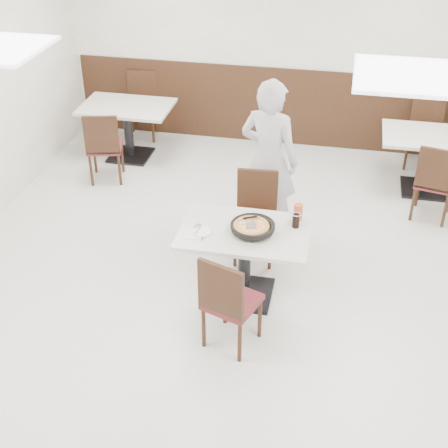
% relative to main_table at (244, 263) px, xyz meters
% --- Properties ---
extents(floor, '(7.00, 7.00, 0.00)m').
position_rel_main_table_xyz_m(floor, '(-0.10, 0.07, -0.38)').
color(floor, silver).
rests_on(floor, ground).
extents(wall_back, '(6.00, 0.04, 2.80)m').
position_rel_main_table_xyz_m(wall_back, '(-0.10, 3.57, 1.02)').
color(wall_back, beige).
rests_on(wall_back, floor).
extents(wainscot_back, '(5.90, 0.03, 1.10)m').
position_rel_main_table_xyz_m(wainscot_back, '(-0.10, 3.55, 0.18)').
color(wainscot_back, black).
rests_on(wainscot_back, floor).
extents(main_table, '(1.26, 0.89, 0.75)m').
position_rel_main_table_xyz_m(main_table, '(0.00, 0.00, 0.00)').
color(main_table, beige).
rests_on(main_table, floor).
extents(chair_near, '(0.54, 0.54, 0.95)m').
position_rel_main_table_xyz_m(chair_near, '(0.01, -0.67, 0.10)').
color(chair_near, black).
rests_on(chair_near, floor).
extents(chair_far, '(0.44, 0.44, 0.95)m').
position_rel_main_table_xyz_m(chair_far, '(-0.00, 0.64, 0.10)').
color(chair_far, black).
rests_on(chair_far, floor).
extents(trivet, '(0.14, 0.14, 0.04)m').
position_rel_main_table_xyz_m(trivet, '(0.06, 0.03, 0.39)').
color(trivet, black).
rests_on(trivet, main_table).
extents(pizza_pan, '(0.42, 0.42, 0.01)m').
position_rel_main_table_xyz_m(pizza_pan, '(0.07, -0.02, 0.42)').
color(pizza_pan, black).
rests_on(pizza_pan, trivet).
extents(pizza, '(0.34, 0.34, 0.02)m').
position_rel_main_table_xyz_m(pizza, '(0.06, -0.03, 0.44)').
color(pizza, gold).
rests_on(pizza, pizza_pan).
extents(pizza_server, '(0.10, 0.12, 0.00)m').
position_rel_main_table_xyz_m(pizza_server, '(0.06, -0.03, 0.47)').
color(pizza_server, silver).
rests_on(pizza_server, pizza).
extents(napkin, '(0.20, 0.20, 0.00)m').
position_rel_main_table_xyz_m(napkin, '(-0.44, -0.16, 0.38)').
color(napkin, silver).
rests_on(napkin, main_table).
extents(side_plate, '(0.18, 0.18, 0.01)m').
position_rel_main_table_xyz_m(side_plate, '(-0.38, -0.12, 0.38)').
color(side_plate, white).
rests_on(side_plate, napkin).
extents(fork, '(0.03, 0.14, 0.00)m').
position_rel_main_table_xyz_m(fork, '(-0.42, -0.12, 0.39)').
color(fork, silver).
rests_on(fork, side_plate).
extents(cola_glass, '(0.07, 0.07, 0.13)m').
position_rel_main_table_xyz_m(cola_glass, '(0.45, 0.15, 0.44)').
color(cola_glass, black).
rests_on(cola_glass, main_table).
extents(red_cup, '(0.09, 0.09, 0.16)m').
position_rel_main_table_xyz_m(red_cup, '(0.45, 0.29, 0.45)').
color(red_cup, red).
rests_on(red_cup, main_table).
extents(diner_person, '(0.74, 0.59, 1.79)m').
position_rel_main_table_xyz_m(diner_person, '(0.05, 1.18, 0.52)').
color(diner_person, silver).
rests_on(diner_person, floor).
extents(bg_table_left, '(1.29, 0.94, 0.75)m').
position_rel_main_table_xyz_m(bg_table_left, '(-2.08, 2.68, 0.00)').
color(bg_table_left, beige).
rests_on(bg_table_left, floor).
extents(bg_chair_left_near, '(0.51, 0.51, 0.95)m').
position_rel_main_table_xyz_m(bg_chair_left_near, '(-2.15, 2.00, 0.10)').
color(bg_chair_left_near, black).
rests_on(bg_chair_left_near, floor).
extents(bg_chair_left_far, '(0.48, 0.48, 0.95)m').
position_rel_main_table_xyz_m(bg_chair_left_far, '(-2.10, 3.33, 0.10)').
color(bg_chair_left_far, black).
rests_on(bg_chair_left_far, floor).
extents(bg_table_right, '(1.21, 0.81, 0.75)m').
position_rel_main_table_xyz_m(bg_table_right, '(1.86, 2.51, 0.00)').
color(bg_table_right, beige).
rests_on(bg_table_right, floor).
extents(bg_chair_right_near, '(0.50, 0.50, 0.95)m').
position_rel_main_table_xyz_m(bg_chair_right_near, '(1.88, 1.88, 0.10)').
color(bg_chair_right_near, black).
rests_on(bg_chair_right_near, floor).
extents(bg_chair_right_far, '(0.46, 0.46, 0.95)m').
position_rel_main_table_xyz_m(bg_chair_right_far, '(1.84, 3.19, 0.10)').
color(bg_chair_right_far, black).
rests_on(bg_chair_right_far, floor).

